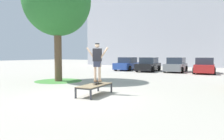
{
  "coord_description": "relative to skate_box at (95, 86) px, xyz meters",
  "views": [
    {
      "loc": [
        5.34,
        -6.94,
        1.72
      ],
      "look_at": [
        0.29,
        1.95,
        1.0
      ],
      "focal_mm": 33.51,
      "sensor_mm": 36.0,
      "label": 1
    }
  ],
  "objects": [
    {
      "name": "tree_near_left",
      "position": [
        -4.96,
        2.96,
        4.88
      ],
      "size": [
        4.43,
        4.43,
        7.65
      ],
      "color": "brown",
      "rests_on": "ground"
    },
    {
      "name": "car_black",
      "position": [
        -2.65,
        14.21,
        0.28
      ],
      "size": [
        2.09,
        4.29,
        1.5
      ],
      "color": "black",
      "rests_on": "ground"
    },
    {
      "name": "building_facade",
      "position": [
        3.44,
        26.35,
        6.66
      ],
      "size": [
        43.31,
        4.0,
        14.15
      ],
      "primitive_type": "cube",
      "color": "silver",
      "rests_on": "ground"
    },
    {
      "name": "skate_box",
      "position": [
        0.0,
        0.0,
        0.0
      ],
      "size": [
        0.89,
        1.95,
        0.46
      ],
      "color": "#38383D",
      "rests_on": "ground"
    },
    {
      "name": "ground_plane",
      "position": [
        -0.29,
        -0.45,
        -0.41
      ],
      "size": [
        120.0,
        120.0,
        0.0
      ],
      "primitive_type": "plane",
      "color": "#B2AA9E"
    },
    {
      "name": "car_red",
      "position": [
        2.89,
        14.45,
        0.28
      ],
      "size": [
        2.14,
        4.31,
        1.5
      ],
      "color": "red",
      "rests_on": "ground"
    },
    {
      "name": "skateboard",
      "position": [
        -0.02,
        0.23,
        0.12
      ],
      "size": [
        0.43,
        0.82,
        0.09
      ],
      "color": "black",
      "rests_on": "skate_box"
    },
    {
      "name": "skater",
      "position": [
        -0.02,
        0.23,
        1.12
      ],
      "size": [
        0.98,
        0.39,
        1.69
      ],
      "color": "beige",
      "rests_on": "skateboard"
    },
    {
      "name": "car_blue",
      "position": [
        -5.42,
        14.66,
        0.28
      ],
      "size": [
        2.02,
        4.25,
        1.5
      ],
      "color": "#28479E",
      "rests_on": "ground"
    },
    {
      "name": "grass_patch_near_left",
      "position": [
        -4.96,
        2.96,
        -0.41
      ],
      "size": [
        3.12,
        3.12,
        0.01
      ],
      "primitive_type": "cylinder",
      "color": "#47893D",
      "rests_on": "ground"
    },
    {
      "name": "car_grey",
      "position": [
        0.12,
        14.8,
        0.28
      ],
      "size": [
        2.01,
        4.25,
        1.5
      ],
      "color": "slate",
      "rests_on": "ground"
    }
  ]
}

